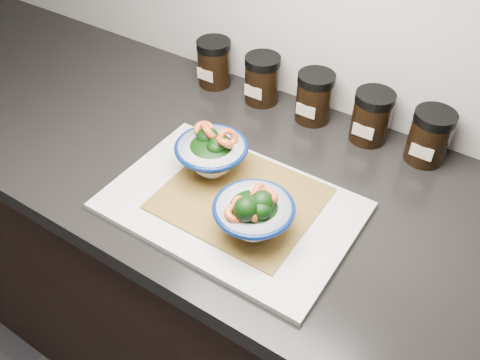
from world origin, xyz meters
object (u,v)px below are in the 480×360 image
Objects in this scene: spice_jar_d at (371,117)px; spice_jar_a at (214,63)px; spice_jar_c at (314,97)px; bowl_right at (253,214)px; spice_jar_b at (262,79)px; cutting_board at (231,206)px; spice_jar_e at (429,136)px; bowl_left at (212,153)px.

spice_jar_a is at bearing 180.00° from spice_jar_d.
spice_jar_c is 1.00× the size of spice_jar_d.
bowl_right is 1.23× the size of spice_jar_d.
spice_jar_d is (0.27, 0.00, 0.00)m from spice_jar_b.
cutting_board is 0.34m from spice_jar_c.
spice_jar_a is 1.00× the size of spice_jar_e.
spice_jar_c is (0.13, 0.00, 0.00)m from spice_jar_b.
spice_jar_c and spice_jar_e have the same top height.
bowl_left is 1.25× the size of spice_jar_a.
bowl_left is 1.25× the size of spice_jar_d.
spice_jar_b is at bearing 102.19° from bowl_left.
bowl_right reaches higher than spice_jar_a.
spice_jar_a is at bearing 124.78° from bowl_left.
spice_jar_c and spice_jar_d have the same top height.
spice_jar_a is (-0.20, 0.28, -0.00)m from bowl_left.
spice_jar_a is 0.27m from spice_jar_c.
spice_jar_c is (-0.08, 0.38, -0.01)m from bowl_right.
spice_jar_d is 1.00× the size of spice_jar_e.
bowl_right reaches higher than spice_jar_b.
spice_jar_a and spice_jar_d have the same top height.
spice_jar_b is at bearing 119.47° from bowl_right.
bowl_left is at bearing 146.11° from cutting_board.
spice_jar_a is at bearing 129.35° from cutting_board.
spice_jar_d is (0.05, 0.38, -0.01)m from bowl_right.
spice_jar_e is at bearing 40.64° from bowl_left.
bowl_right reaches higher than spice_jar_c.
spice_jar_b and spice_jar_d have the same top height.
spice_jar_e is at bearing 53.26° from cutting_board.
bowl_right reaches higher than cutting_board.
spice_jar_c is at bearing 0.00° from spice_jar_b.
spice_jar_d is (0.13, 0.00, 0.00)m from spice_jar_c.
spice_jar_b is 1.00× the size of spice_jar_d.
spice_jar_b is (-0.14, 0.34, 0.05)m from cutting_board.
spice_jar_d is at bearing 0.00° from spice_jar_b.
bowl_left is 1.01× the size of bowl_right.
spice_jar_a is 1.00× the size of spice_jar_d.
spice_jar_a is 1.00× the size of spice_jar_b.
cutting_board is 0.44m from spice_jar_a.
bowl_right is 1.23× the size of spice_jar_a.
cutting_board is 0.37m from spice_jar_b.
bowl_left is 0.29m from spice_jar_c.
spice_jar_d is at bearing 81.79° from bowl_right.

